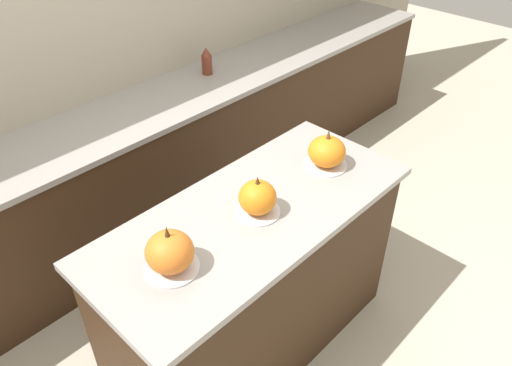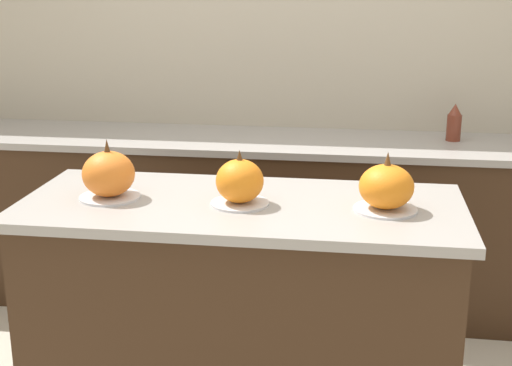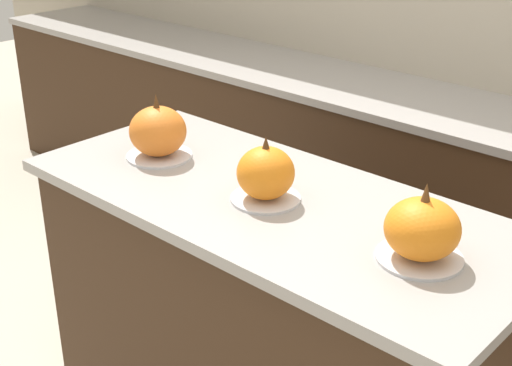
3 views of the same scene
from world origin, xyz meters
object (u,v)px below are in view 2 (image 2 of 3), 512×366
Objects in this scene: pumpkin_cake_right at (386,188)px; bottle_tall at (454,123)px; pumpkin_cake_left at (109,175)px; pumpkin_cake_center at (239,183)px.

bottle_tall is at bearing 74.00° from pumpkin_cake_right.
bottle_tall is (1.34, 1.30, -0.03)m from pumpkin_cake_left.
pumpkin_cake_left is 0.96m from pumpkin_cake_right.
pumpkin_cake_left reaches higher than pumpkin_cake_center.
pumpkin_cake_left is 1.01× the size of pumpkin_cake_right.
pumpkin_cake_center is 0.50m from pumpkin_cake_right.
pumpkin_cake_center is at bearing -123.64° from bottle_tall.
bottle_tall is at bearing 56.36° from pumpkin_cake_center.
pumpkin_cake_left is at bearing -179.89° from pumpkin_cake_right.
pumpkin_cake_center is (0.47, -0.01, -0.01)m from pumpkin_cake_left.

